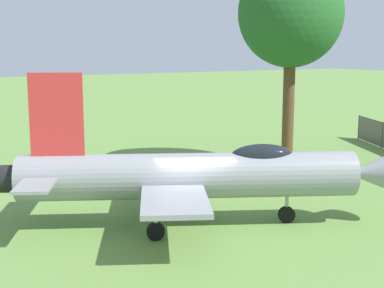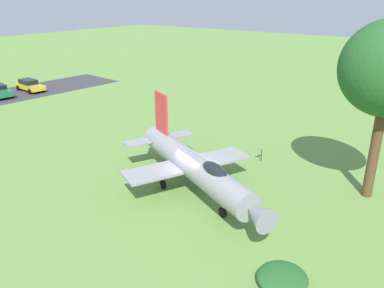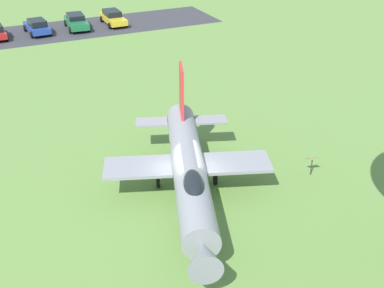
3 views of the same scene
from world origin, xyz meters
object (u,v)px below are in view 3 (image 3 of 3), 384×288
info_plaque (312,161)px  parked_car_blue (37,26)px  parked_car_yellow (113,17)px  parked_car_green (76,21)px  display_jet (189,170)px

info_plaque → parked_car_blue: size_ratio=0.27×
parked_car_yellow → parked_car_green: parked_car_green is taller
parked_car_blue → display_jet: bearing=177.9°
display_jet → parked_car_yellow: (33.05, -9.23, -1.08)m
parked_car_green → display_jet: bearing=-0.8°
display_jet → info_plaque: size_ratio=11.31×
parked_car_yellow → info_plaque: bearing=0.6°
parked_car_yellow → parked_car_green: 3.97m
display_jet → parked_car_green: size_ratio=2.70×
display_jet → parked_car_green: (33.34, -5.27, -1.07)m
info_plaque → parked_car_blue: 34.95m
info_plaque → parked_car_yellow: size_ratio=0.24×
display_jet → info_plaque: 7.11m
info_plaque → parked_car_green: 34.39m
info_plaque → parked_car_yellow: bearing=-3.8°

